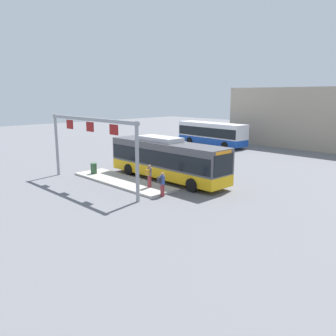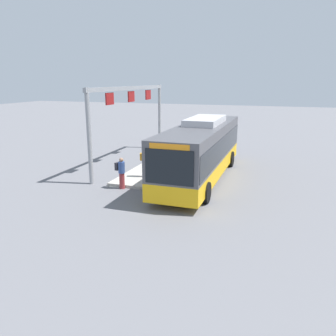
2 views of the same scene
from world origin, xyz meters
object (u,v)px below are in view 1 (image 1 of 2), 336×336
Objects in this scene: bus_main at (167,158)px; person_boarding at (162,184)px; person_waiting_near at (149,175)px; bus_background_left at (212,133)px; trash_bin at (94,168)px.

person_boarding is at bearing -47.51° from bus_main.
person_boarding is at bearing -122.89° from person_waiting_near.
bus_background_left reaches higher than person_waiting_near.
person_waiting_near is 1.86× the size of trash_bin.
bus_background_left is at bearing 119.01° from bus_main.
bus_background_left is 6.22× the size of person_waiting_near.
bus_background_left is 6.22× the size of person_boarding.
trash_bin is (-6.74, -0.45, -0.44)m from person_waiting_near.
person_waiting_near is 6.77m from trash_bin.
person_waiting_near is (10.97, -20.68, -0.73)m from bus_background_left.
bus_main is 20.25m from bus_background_left.
bus_main is 1.09× the size of bus_background_left.
bus_main is at bearing 31.51° from trash_bin.
trash_bin is (4.23, -21.13, -1.17)m from bus_background_left.
bus_main reaches higher than trash_bin.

